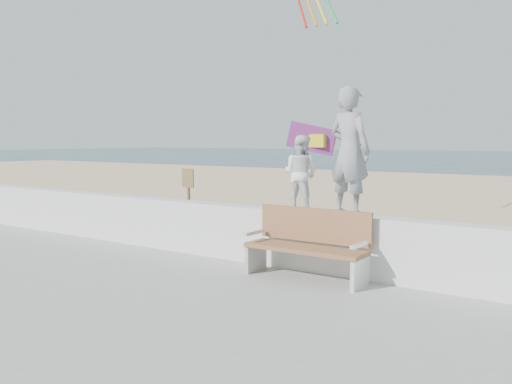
# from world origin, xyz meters

# --- Properties ---
(ground) EXTENTS (220.00, 220.00, 0.00)m
(ground) POSITION_xyz_m (0.00, 0.00, 0.00)
(ground) COLOR #2C4658
(ground) RESTS_ON ground
(sand) EXTENTS (90.00, 40.00, 0.08)m
(sand) POSITION_xyz_m (0.00, 9.00, 0.04)
(sand) COLOR #D4BA8D
(sand) RESTS_ON ground
(seawall) EXTENTS (30.00, 0.35, 0.90)m
(seawall) POSITION_xyz_m (0.00, 2.00, 0.63)
(seawall) COLOR silver
(seawall) RESTS_ON boardwalk
(adult) EXTENTS (0.76, 0.59, 1.85)m
(adult) POSITION_xyz_m (1.70, 2.00, 2.01)
(adult) COLOR gray
(adult) RESTS_ON seawall
(child) EXTENTS (0.57, 0.45, 1.17)m
(child) POSITION_xyz_m (0.90, 2.00, 1.66)
(child) COLOR white
(child) RESTS_ON seawall
(bench) EXTENTS (1.80, 0.57, 1.00)m
(bench) POSITION_xyz_m (1.29, 1.55, 0.69)
(bench) COLOR #90643F
(bench) RESTS_ON boardwalk
(parafoil_kite) EXTENTS (1.03, 0.58, 0.69)m
(parafoil_kite) POSITION_xyz_m (-0.16, 4.31, 2.20)
(parafoil_kite) COLOR red
(parafoil_kite) RESTS_ON ground
(sign) EXTENTS (0.32, 0.07, 1.46)m
(sign) POSITION_xyz_m (-2.99, 3.78, 0.94)
(sign) COLOR brown
(sign) RESTS_ON sand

